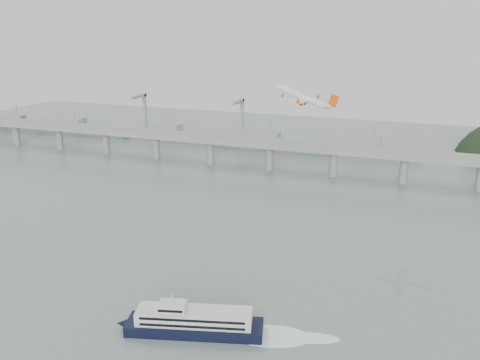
% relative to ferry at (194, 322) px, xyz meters
% --- Properties ---
extents(ground, '(900.00, 900.00, 0.00)m').
position_rel_ferry_xyz_m(ground, '(-10.37, 20.00, -4.22)').
color(ground, slate).
rests_on(ground, ground).
extents(bridge, '(800.00, 22.00, 23.90)m').
position_rel_ferry_xyz_m(bridge, '(-11.52, 220.00, 13.43)').
color(bridge, gray).
rests_on(bridge, ground).
extents(distant_fleet, '(453.00, 60.90, 40.00)m').
position_rel_ferry_xyz_m(distant_fleet, '(-165.73, 285.08, 2.00)').
color(distant_fleet, gray).
rests_on(distant_fleet, ground).
extents(ferry, '(80.93, 30.66, 15.57)m').
position_rel_ferry_xyz_m(ferry, '(0.00, 0.00, 0.00)').
color(ferry, black).
rests_on(ferry, ground).
extents(airliner, '(33.33, 30.24, 12.74)m').
position_rel_ferry_xyz_m(airliner, '(15.19, 96.98, 69.87)').
color(airliner, silver).
rests_on(airliner, ground).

